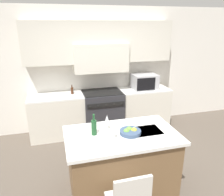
{
  "coord_description": "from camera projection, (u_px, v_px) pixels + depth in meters",
  "views": [
    {
      "loc": [
        -0.98,
        -2.6,
        2.35
      ],
      "look_at": [
        -0.07,
        0.75,
        1.15
      ],
      "focal_mm": 35.0,
      "sensor_mm": 36.0,
      "label": 1
    }
  ],
  "objects": [
    {
      "name": "kitchen_island",
      "position": [
        121.0,
        161.0,
        3.15
      ],
      "size": [
        1.55,
        0.92,
        0.9
      ],
      "color": "brown",
      "rests_on": "ground_plane"
    },
    {
      "name": "back_cabinetry",
      "position": [
        99.0,
        60.0,
        4.78
      ],
      "size": [
        10.0,
        0.46,
        2.7
      ],
      "color": "silver",
      "rests_on": "ground_plane"
    },
    {
      "name": "wine_glass_far",
      "position": [
        107.0,
        120.0,
        3.09
      ],
      "size": [
        0.08,
        0.08,
        0.22
      ],
      "color": "white",
      "rests_on": "kitchen_island"
    },
    {
      "name": "ground_plane",
      "position": [
        129.0,
        183.0,
        3.38
      ],
      "size": [
        10.0,
        10.0,
        0.0
      ],
      "primitive_type": "plane",
      "color": "brown"
    },
    {
      "name": "oil_bottle_on_counter",
      "position": [
        72.0,
        90.0,
        4.63
      ],
      "size": [
        0.06,
        0.06,
        0.2
      ],
      "color": "#422314",
      "rests_on": "back_counter"
    },
    {
      "name": "back_counter",
      "position": [
        102.0,
        111.0,
        4.92
      ],
      "size": [
        3.11,
        0.62,
        0.92
      ],
      "color": "silver",
      "rests_on": "ground_plane"
    },
    {
      "name": "wine_glass_near",
      "position": [
        114.0,
        128.0,
        2.85
      ],
      "size": [
        0.08,
        0.08,
        0.22
      ],
      "color": "white",
      "rests_on": "kitchen_island"
    },
    {
      "name": "wine_bottle",
      "position": [
        94.0,
        127.0,
        2.95
      ],
      "size": [
        0.07,
        0.07,
        0.3
      ],
      "color": "#194723",
      "rests_on": "kitchen_island"
    },
    {
      "name": "range_stove",
      "position": [
        103.0,
        111.0,
        4.9
      ],
      "size": [
        0.85,
        0.7,
        0.93
      ],
      "color": "#2D2D33",
      "rests_on": "ground_plane"
    },
    {
      "name": "microwave",
      "position": [
        144.0,
        82.0,
        4.96
      ],
      "size": [
        0.54,
        0.44,
        0.34
      ],
      "color": "#B7B7BC",
      "rests_on": "back_counter"
    },
    {
      "name": "fruit_bowl",
      "position": [
        130.0,
        132.0,
        3.0
      ],
      "size": [
        0.29,
        0.29,
        0.09
      ],
      "color": "#384C6B",
      "rests_on": "kitchen_island"
    }
  ]
}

